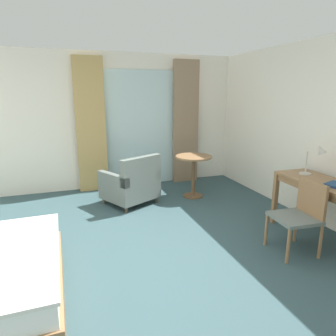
{
  "coord_description": "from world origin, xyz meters",
  "views": [
    {
      "loc": [
        -0.48,
        -2.83,
        1.8
      ],
      "look_at": [
        0.64,
        0.37,
        0.96
      ],
      "focal_mm": 31.92,
      "sensor_mm": 36.0,
      "label": 1
    }
  ],
  "objects_px": {
    "armchair_by_window": "(132,184)",
    "round_cafe_table": "(193,167)",
    "writing_desk": "(332,192)",
    "desk_chair": "(301,213)",
    "desk_lamp": "(316,156)"
  },
  "relations": [
    {
      "from": "desk_chair",
      "to": "round_cafe_table",
      "type": "relative_size",
      "value": 1.13
    },
    {
      "from": "writing_desk",
      "to": "desk_chair",
      "type": "xyz_separation_m",
      "value": [
        -0.47,
        -0.03,
        -0.19
      ]
    },
    {
      "from": "round_cafe_table",
      "to": "writing_desk",
      "type": "bearing_deg",
      "value": -68.25
    },
    {
      "from": "desk_chair",
      "to": "armchair_by_window",
      "type": "height_order",
      "value": "desk_chair"
    },
    {
      "from": "armchair_by_window",
      "to": "round_cafe_table",
      "type": "relative_size",
      "value": 1.35
    },
    {
      "from": "desk_chair",
      "to": "round_cafe_table",
      "type": "distance_m",
      "value": 2.2
    },
    {
      "from": "round_cafe_table",
      "to": "desk_lamp",
      "type": "bearing_deg",
      "value": -60.37
    },
    {
      "from": "armchair_by_window",
      "to": "round_cafe_table",
      "type": "bearing_deg",
      "value": -0.37
    },
    {
      "from": "writing_desk",
      "to": "armchair_by_window",
      "type": "relative_size",
      "value": 1.48
    },
    {
      "from": "armchair_by_window",
      "to": "writing_desk",
      "type": "bearing_deg",
      "value": -47.39
    },
    {
      "from": "writing_desk",
      "to": "desk_chair",
      "type": "distance_m",
      "value": 0.51
    },
    {
      "from": "desk_chair",
      "to": "desk_lamp",
      "type": "bearing_deg",
      "value": 36.84
    },
    {
      "from": "armchair_by_window",
      "to": "round_cafe_table",
      "type": "height_order",
      "value": "armchair_by_window"
    },
    {
      "from": "armchair_by_window",
      "to": "desk_chair",
      "type": "bearing_deg",
      "value": -55.4
    },
    {
      "from": "writing_desk",
      "to": "round_cafe_table",
      "type": "xyz_separation_m",
      "value": [
        -0.85,
        2.13,
        -0.12
      ]
    }
  ]
}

